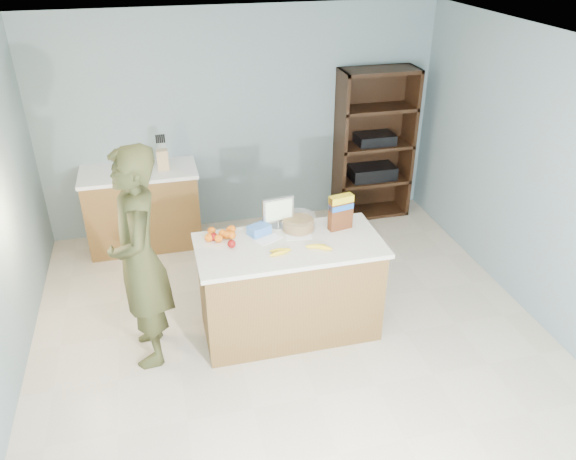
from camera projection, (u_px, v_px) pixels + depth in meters
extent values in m
cube|color=beige|center=(298.00, 350.00, 4.85)|extent=(4.50, 5.00, 0.02)
cube|color=gray|center=(242.00, 122.00, 6.36)|extent=(4.50, 0.02, 2.50)
cube|color=gray|center=(557.00, 192.00, 4.72)|extent=(0.02, 5.00, 2.50)
cube|color=white|center=(301.00, 53.00, 3.63)|extent=(4.50, 5.00, 0.02)
cube|color=brown|center=(289.00, 290.00, 4.89)|extent=(1.50, 0.70, 0.86)
cube|color=silver|center=(289.00, 245.00, 4.67)|extent=(1.56, 0.76, 0.04)
cube|color=black|center=(289.00, 324.00, 5.08)|extent=(1.46, 0.66, 0.10)
cube|color=brown|center=(143.00, 209.00, 6.25)|extent=(1.20, 0.60, 0.86)
cube|color=white|center=(138.00, 172.00, 6.03)|extent=(1.24, 0.62, 0.04)
cube|color=black|center=(369.00, 140.00, 6.84)|extent=(0.90, 0.04, 1.80)
cube|color=black|center=(340.00, 148.00, 6.60)|extent=(0.04, 0.40, 1.80)
cube|color=black|center=(407.00, 142.00, 6.78)|extent=(0.04, 0.40, 1.80)
cube|color=black|center=(369.00, 211.00, 7.12)|extent=(0.90, 0.40, 0.04)
cube|color=black|center=(371.00, 180.00, 6.91)|extent=(0.90, 0.40, 0.04)
cube|color=black|center=(374.00, 145.00, 6.69)|extent=(0.90, 0.40, 0.04)
cube|color=black|center=(377.00, 108.00, 6.47)|extent=(0.90, 0.40, 0.04)
cube|color=black|center=(380.00, 71.00, 6.26)|extent=(0.90, 0.40, 0.04)
cube|color=black|center=(372.00, 172.00, 6.86)|extent=(0.55, 0.32, 0.16)
cube|color=black|center=(375.00, 139.00, 6.65)|extent=(0.45, 0.30, 0.12)
imported|color=#37381B|center=(139.00, 259.00, 4.38)|extent=(0.48, 0.70, 1.87)
cube|color=tan|center=(163.00, 160.00, 5.99)|extent=(0.12, 0.10, 0.22)
cylinder|color=black|center=(157.00, 146.00, 5.91)|extent=(0.02, 0.02, 0.09)
cylinder|color=black|center=(159.00, 146.00, 5.91)|extent=(0.02, 0.02, 0.09)
cylinder|color=black|center=(161.00, 146.00, 5.92)|extent=(0.02, 0.02, 0.09)
cylinder|color=black|center=(163.00, 146.00, 5.92)|extent=(0.02, 0.02, 0.09)
cylinder|color=black|center=(165.00, 146.00, 5.93)|extent=(0.02, 0.02, 0.09)
cube|color=white|center=(269.00, 239.00, 4.72)|extent=(0.25, 0.20, 0.00)
cube|color=white|center=(299.00, 237.00, 4.76)|extent=(0.23, 0.14, 0.00)
ellipsoid|color=yellow|center=(281.00, 250.00, 4.53)|extent=(0.18, 0.06, 0.04)
ellipsoid|color=yellow|center=(280.00, 253.00, 4.49)|extent=(0.18, 0.08, 0.04)
ellipsoid|color=yellow|center=(316.00, 246.00, 4.59)|extent=(0.18, 0.07, 0.04)
ellipsoid|color=yellow|center=(323.00, 247.00, 4.57)|extent=(0.17, 0.14, 0.04)
sphere|color=maroon|center=(213.00, 237.00, 4.69)|extent=(0.07, 0.07, 0.07)
sphere|color=maroon|center=(232.00, 244.00, 4.59)|extent=(0.07, 0.07, 0.07)
sphere|color=orange|center=(209.00, 238.00, 4.68)|extent=(0.07, 0.07, 0.07)
sphere|color=orange|center=(212.00, 231.00, 4.78)|extent=(0.07, 0.07, 0.07)
sphere|color=orange|center=(232.00, 235.00, 4.71)|extent=(0.07, 0.07, 0.07)
sphere|color=orange|center=(230.00, 230.00, 4.79)|extent=(0.07, 0.07, 0.07)
sphere|color=orange|center=(213.00, 236.00, 4.70)|extent=(0.07, 0.07, 0.07)
sphere|color=orange|center=(223.00, 233.00, 4.74)|extent=(0.07, 0.07, 0.07)
sphere|color=orange|center=(232.00, 229.00, 4.80)|extent=(0.07, 0.07, 0.07)
sphere|color=orange|center=(218.00, 238.00, 4.67)|extent=(0.07, 0.07, 0.07)
sphere|color=orange|center=(227.00, 235.00, 4.72)|extent=(0.07, 0.07, 0.07)
cube|color=blue|center=(259.00, 230.00, 4.79)|extent=(0.21, 0.18, 0.08)
cylinder|color=#267219|center=(298.00, 224.00, 4.86)|extent=(0.27, 0.27, 0.09)
cylinder|color=white|center=(298.00, 222.00, 4.85)|extent=(0.30, 0.30, 0.13)
cylinder|color=silver|center=(278.00, 226.00, 4.91)|extent=(0.12, 0.12, 0.01)
cylinder|color=silver|center=(278.00, 223.00, 4.90)|extent=(0.02, 0.02, 0.05)
cube|color=silver|center=(278.00, 209.00, 4.83)|extent=(0.28, 0.07, 0.22)
cube|color=yellow|center=(279.00, 210.00, 4.81)|extent=(0.24, 0.03, 0.18)
cube|color=#592B14|center=(341.00, 212.00, 4.81)|extent=(0.22, 0.11, 0.31)
cube|color=yellow|center=(341.00, 199.00, 4.75)|extent=(0.22, 0.12, 0.06)
cube|color=blue|center=(341.00, 206.00, 4.79)|extent=(0.22, 0.12, 0.05)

